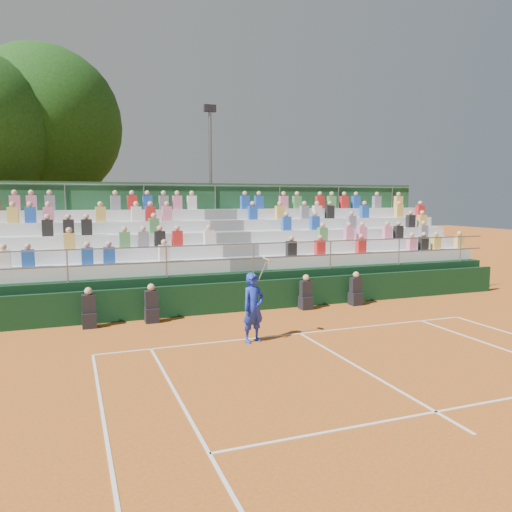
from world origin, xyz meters
name	(u,v)px	position (x,y,z in m)	size (l,w,h in m)	color
ground	(300,334)	(0.00, 0.00, 0.00)	(90.00, 90.00, 0.00)	#C06020
courtside_wall	(259,295)	(0.00, 3.20, 0.50)	(20.00, 0.15, 1.00)	black
line_officials	(234,301)	(-1.03, 2.75, 0.48)	(9.34, 0.40, 1.19)	black
grandstand	(230,266)	(0.00, 6.44, 1.08)	(20.00, 5.20, 4.40)	black
tennis_player	(253,307)	(-1.50, -0.28, 0.92)	(0.92, 0.63, 2.22)	#192EBE
tree_east	(42,125)	(-6.94, 15.00, 7.34)	(7.69, 7.69, 11.20)	#3C2616
floodlight_mast	(211,176)	(0.92, 12.51, 4.88)	(0.60, 0.25, 8.40)	gray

